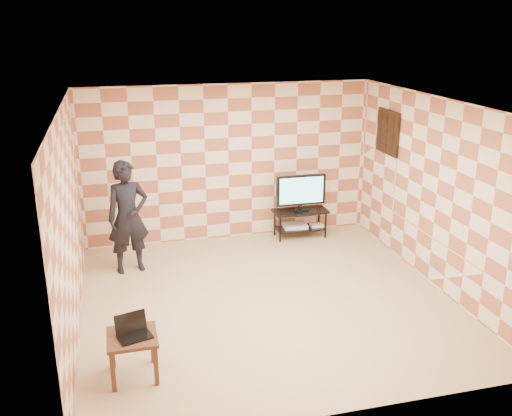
{
  "coord_description": "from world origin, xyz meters",
  "views": [
    {
      "loc": [
        -1.9,
        -6.86,
        3.73
      ],
      "look_at": [
        0.0,
        0.6,
        1.15
      ],
      "focal_mm": 40.0,
      "sensor_mm": 36.0,
      "label": 1
    }
  ],
  "objects_px": {
    "tv": "(301,191)",
    "person": "(128,217)",
    "side_table": "(132,343)",
    "tv_stand": "(300,217)"
  },
  "relations": [
    {
      "from": "side_table",
      "to": "person",
      "type": "xyz_separation_m",
      "value": [
        0.1,
        2.82,
        0.46
      ]
    },
    {
      "from": "tv_stand",
      "to": "side_table",
      "type": "distance_m",
      "value": 4.69
    },
    {
      "from": "tv",
      "to": "person",
      "type": "height_order",
      "value": "person"
    },
    {
      "from": "side_table",
      "to": "tv",
      "type": "bearing_deg",
      "value": 48.86
    },
    {
      "from": "tv",
      "to": "tv_stand",
      "type": "bearing_deg",
      "value": 90.6
    },
    {
      "from": "person",
      "to": "side_table",
      "type": "bearing_deg",
      "value": -103.7
    },
    {
      "from": "tv_stand",
      "to": "tv",
      "type": "relative_size",
      "value": 1.08
    },
    {
      "from": "tv",
      "to": "person",
      "type": "xyz_separation_m",
      "value": [
        -2.98,
        -0.7,
        0.01
      ]
    },
    {
      "from": "tv",
      "to": "side_table",
      "type": "relative_size",
      "value": 1.66
    },
    {
      "from": "tv",
      "to": "person",
      "type": "bearing_deg",
      "value": -166.75
    }
  ]
}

